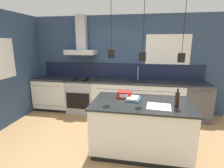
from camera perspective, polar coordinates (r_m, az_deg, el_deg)
ground_plane at (r=3.42m, az=-2.69°, el=-20.42°), size 16.00×16.00×0.00m
wall_back at (r=4.84m, az=1.76°, el=7.00°), size 5.60×2.06×2.60m
wall_left at (r=4.67m, az=-31.23°, el=4.18°), size 0.08×3.80×2.60m
counter_run_left at (r=5.32m, az=-18.54°, el=-2.95°), size 1.00×0.64×0.91m
counter_run_sink at (r=4.68m, az=8.10°, el=-4.58°), size 2.33×0.64×1.28m
oven_range at (r=4.96m, az=-9.82°, el=-3.66°), size 0.73×0.66×0.91m
dishwasher at (r=4.86m, az=25.79°, el=-5.22°), size 0.63×0.65×0.91m
kitchen_island at (r=3.21m, az=9.34°, el=-13.48°), size 1.69×0.99×0.91m
bottle_on_island at (r=2.94m, az=20.52°, el=-4.71°), size 0.07×0.07×0.29m
book_stack at (r=3.11m, az=6.98°, el=-4.79°), size 0.28×0.34×0.06m
red_supply_box at (r=3.21m, az=4.04°, el=-3.48°), size 0.26×0.17×0.12m
paper_pile at (r=2.89m, az=15.03°, el=-7.09°), size 0.40×0.36×0.01m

